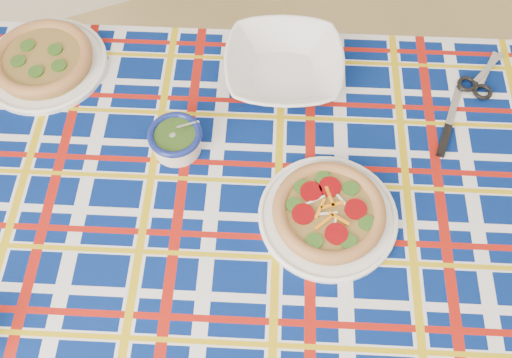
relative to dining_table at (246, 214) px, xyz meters
name	(u,v)px	position (x,y,z in m)	size (l,w,h in m)	color
dining_table	(246,214)	(0.00, 0.00, 0.00)	(1.80, 1.52, 0.72)	brown
tablecloth	(246,210)	(0.00, 0.00, 0.02)	(1.57, 0.99, 0.10)	#051959
main_focaccia_plate	(329,212)	(0.14, -0.11, 0.10)	(0.30, 0.30, 0.06)	olive
pesto_bowl	(176,139)	(-0.09, 0.18, 0.11)	(0.12, 0.12, 0.07)	#1D370F
serving_bowl	(284,68)	(0.21, 0.28, 0.11)	(0.28, 0.28, 0.07)	white
second_focaccia_plate	(43,59)	(-0.32, 0.53, 0.10)	(0.31, 0.31, 0.06)	olive
table_knife	(453,108)	(0.54, 0.04, 0.08)	(0.23, 0.02, 0.01)	silver
kitchen_scissors	(488,68)	(0.68, 0.11, 0.08)	(0.19, 0.09, 0.02)	silver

